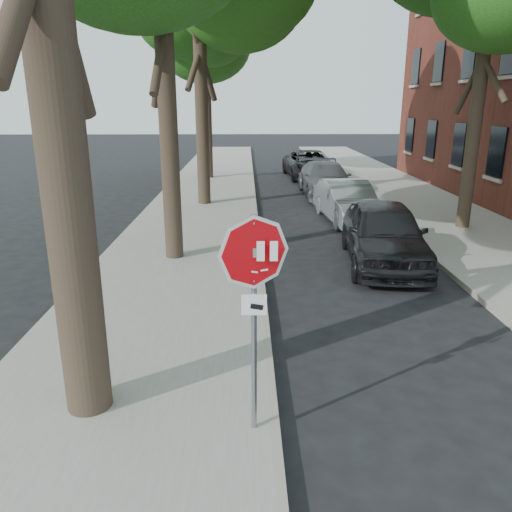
{
  "coord_description": "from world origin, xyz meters",
  "views": [
    {
      "loc": [
        -0.78,
        -5.11,
        3.84
      ],
      "look_at": [
        -0.66,
        0.71,
        2.05
      ],
      "focal_mm": 35.0,
      "sensor_mm": 36.0,
      "label": 1
    }
  ],
  "objects_px": {
    "car_a": "(384,233)",
    "car_b": "(347,202)",
    "car_d": "(310,164)",
    "tree_far": "(205,29)",
    "car_c": "(325,179)",
    "stop_sign": "(254,285)"
  },
  "relations": [
    {
      "from": "car_a",
      "to": "car_b",
      "type": "bearing_deg",
      "value": 96.05
    },
    {
      "from": "tree_far",
      "to": "car_b",
      "type": "relative_size",
      "value": 2.27
    },
    {
      "from": "tree_far",
      "to": "car_d",
      "type": "height_order",
      "value": "tree_far"
    },
    {
      "from": "car_c",
      "to": "car_b",
      "type": "bearing_deg",
      "value": -91.01
    },
    {
      "from": "car_a",
      "to": "car_c",
      "type": "distance_m",
      "value": 9.41
    },
    {
      "from": "car_b",
      "to": "car_c",
      "type": "height_order",
      "value": "car_c"
    },
    {
      "from": "car_a",
      "to": "car_b",
      "type": "relative_size",
      "value": 1.1
    },
    {
      "from": "tree_far",
      "to": "car_c",
      "type": "height_order",
      "value": "tree_far"
    },
    {
      "from": "tree_far",
      "to": "car_a",
      "type": "distance_m",
      "value": 16.68
    },
    {
      "from": "stop_sign",
      "to": "car_d",
      "type": "bearing_deg",
      "value": 81.25
    },
    {
      "from": "car_a",
      "to": "car_b",
      "type": "distance_m",
      "value": 4.61
    },
    {
      "from": "car_a",
      "to": "car_d",
      "type": "bearing_deg",
      "value": 96.05
    },
    {
      "from": "car_d",
      "to": "tree_far",
      "type": "bearing_deg",
      "value": 179.76
    },
    {
      "from": "car_d",
      "to": "car_b",
      "type": "bearing_deg",
      "value": -93.44
    },
    {
      "from": "car_b",
      "to": "car_d",
      "type": "height_order",
      "value": "car_d"
    },
    {
      "from": "stop_sign",
      "to": "car_c",
      "type": "height_order",
      "value": "stop_sign"
    },
    {
      "from": "car_a",
      "to": "car_d",
      "type": "height_order",
      "value": "car_a"
    },
    {
      "from": "car_b",
      "to": "car_c",
      "type": "xyz_separation_m",
      "value": [
        0.0,
        4.8,
        0.03
      ]
    },
    {
      "from": "stop_sign",
      "to": "car_c",
      "type": "bearing_deg",
      "value": 78.42
    },
    {
      "from": "car_c",
      "to": "tree_far",
      "type": "bearing_deg",
      "value": 135.61
    },
    {
      "from": "car_a",
      "to": "car_b",
      "type": "xyz_separation_m",
      "value": [
        0.0,
        4.61,
        -0.09
      ]
    },
    {
      "from": "tree_far",
      "to": "car_d",
      "type": "relative_size",
      "value": 1.81
    }
  ]
}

